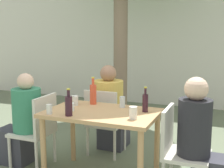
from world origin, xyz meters
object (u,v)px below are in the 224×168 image
(patio_chair_1, at_px, (178,147))
(person_seated_1, at_px, (203,146))
(person_seated_0, at_px, (22,124))
(person_seated_2, at_px, (111,112))
(wine_bottle_1, at_px, (145,102))
(dining_table_front, at_px, (102,121))
(patio_chair_2, at_px, (104,119))
(wine_bottle_2, at_px, (69,105))
(drinking_glass_3, at_px, (122,102))
(drinking_glass_2, at_px, (75,101))
(drinking_glass_1, at_px, (71,107))
(patio_chair_0, at_px, (38,127))
(soda_bottle_0, at_px, (93,94))
(drinking_glass_0, at_px, (49,109))
(drinking_glass_4, at_px, (133,113))

(patio_chair_1, height_order, person_seated_1, person_seated_1)
(person_seated_0, distance_m, person_seated_2, 1.18)
(person_seated_1, bearing_deg, wine_bottle_1, 76.25)
(dining_table_front, relative_size, patio_chair_1, 1.36)
(patio_chair_2, relative_size, wine_bottle_2, 3.13)
(person_seated_0, relative_size, drinking_glass_3, 9.17)
(drinking_glass_2, bearing_deg, dining_table_front, -17.94)
(wine_bottle_1, relative_size, drinking_glass_1, 3.21)
(patio_chair_1, relative_size, wine_bottle_2, 3.13)
(patio_chair_0, bearing_deg, soda_bottle_0, 113.94)
(patio_chair_1, distance_m, person_seated_1, 0.24)
(person_seated_2, bearing_deg, patio_chair_0, 54.87)
(drinking_glass_1, bearing_deg, drinking_glass_0, -124.20)
(drinking_glass_0, distance_m, drinking_glass_4, 0.88)
(drinking_glass_2, bearing_deg, wine_bottle_2, -69.07)
(patio_chair_2, bearing_deg, person_seated_2, -90.00)
(drinking_glass_0, bearing_deg, drinking_glass_1, 55.80)
(patio_chair_0, bearing_deg, drinking_glass_2, 106.41)
(dining_table_front, relative_size, drinking_glass_4, 9.55)
(patio_chair_1, height_order, wine_bottle_1, wine_bottle_1)
(drinking_glass_2, bearing_deg, patio_chair_1, -5.96)
(person_seated_2, distance_m, drinking_glass_0, 1.20)
(wine_bottle_1, relative_size, drinking_glass_4, 2.16)
(drinking_glass_0, xyz_separation_m, drinking_glass_3, (0.61, 0.55, 0.01))
(soda_bottle_0, bearing_deg, dining_table_front, -49.86)
(patio_chair_0, xyz_separation_m, drinking_glass_4, (1.24, -0.15, 0.34))
(patio_chair_1, distance_m, drinking_glass_2, 1.28)
(dining_table_front, height_order, drinking_glass_3, drinking_glass_3)
(drinking_glass_2, bearing_deg, patio_chair_0, -163.59)
(person_seated_2, xyz_separation_m, drinking_glass_3, (0.39, -0.59, 0.30))
(person_seated_1, relative_size, drinking_glass_1, 14.21)
(wine_bottle_2, bearing_deg, wine_bottle_1, 32.77)
(patio_chair_1, relative_size, person_seated_0, 0.78)
(patio_chair_0, distance_m, patio_chair_1, 1.66)
(dining_table_front, distance_m, patio_chair_1, 0.85)
(dining_table_front, height_order, drinking_glass_1, drinking_glass_1)
(drinking_glass_0, height_order, drinking_glass_3, drinking_glass_3)
(patio_chair_2, relative_size, wine_bottle_1, 3.26)
(drinking_glass_0, bearing_deg, dining_table_front, 33.50)
(patio_chair_0, relative_size, patio_chair_1, 1.00)
(patio_chair_1, xyz_separation_m, person_seated_1, (0.23, -0.00, 0.04))
(dining_table_front, xyz_separation_m, person_seated_0, (-1.07, -0.00, -0.16))
(person_seated_2, height_order, wine_bottle_2, person_seated_2)
(dining_table_front, height_order, patio_chair_1, patio_chair_1)
(patio_chair_0, relative_size, drinking_glass_4, 7.05)
(wine_bottle_1, distance_m, drinking_glass_2, 0.84)
(patio_chair_0, relative_size, drinking_glass_2, 7.76)
(patio_chair_1, xyz_separation_m, soda_bottle_0, (-1.06, 0.27, 0.40))
(patio_chair_1, distance_m, wine_bottle_2, 1.17)
(patio_chair_2, height_order, drinking_glass_2, drinking_glass_2)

